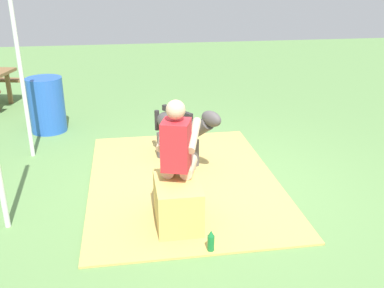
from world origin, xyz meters
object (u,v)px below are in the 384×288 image
object	(u,v)px
pony_standing	(181,127)
tent_pole_right	(22,80)
hay_bale	(178,203)
person_seated	(178,153)
water_barrel	(47,105)
soda_bottle	(211,242)

from	to	relation	value
pony_standing	tent_pole_right	bearing A→B (deg)	72.75
hay_bale	pony_standing	xyz separation A→B (m)	(1.53, -0.25, 0.32)
person_seated	water_barrel	distance (m)	3.66
water_barrel	pony_standing	bearing A→B (deg)	-130.41
water_barrel	tent_pole_right	world-z (taller)	tent_pole_right
hay_bale	tent_pole_right	size ratio (longest dim) A/B	0.31
hay_bale	person_seated	bearing A→B (deg)	-12.31
hay_bale	water_barrel	distance (m)	3.77
tent_pole_right	water_barrel	bearing A→B (deg)	-4.70
hay_bale	tent_pole_right	distance (m)	3.05
person_seated	tent_pole_right	size ratio (longest dim) A/B	0.60
soda_bottle	water_barrel	size ratio (longest dim) A/B	0.26
person_seated	soda_bottle	xyz separation A→B (m)	(-0.73, -0.22, -0.66)
person_seated	soda_bottle	bearing A→B (deg)	-163.39
soda_bottle	pony_standing	bearing A→B (deg)	0.11
pony_standing	water_barrel	xyz separation A→B (m)	(1.76, 2.07, -0.11)
hay_bale	soda_bottle	xyz separation A→B (m)	(-0.57, -0.25, -0.14)
person_seated	soda_bottle	size ratio (longest dim) A/B	5.63
tent_pole_right	person_seated	bearing A→B (deg)	-136.35
person_seated	water_barrel	xyz separation A→B (m)	(3.13, 1.86, -0.31)
hay_bale	tent_pole_right	world-z (taller)	tent_pole_right
pony_standing	soda_bottle	bearing A→B (deg)	-179.89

